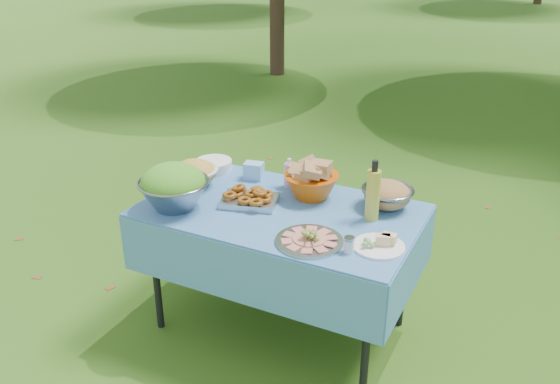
{
  "coord_description": "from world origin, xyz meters",
  "views": [
    {
      "loc": [
        1.26,
        -2.53,
        2.17
      ],
      "look_at": [
        -0.0,
        0.0,
        0.86
      ],
      "focal_mm": 38.0,
      "sensor_mm": 36.0,
      "label": 1
    }
  ],
  "objects_px": {
    "salad_bowl": "(173,186)",
    "pasta_bowl_steel": "(387,194)",
    "picnic_table": "(280,270)",
    "bread_bowl": "(311,180)",
    "charcuterie_platter": "(309,235)",
    "plate_stack": "(214,165)",
    "oil_bottle": "(373,190)"
  },
  "relations": [
    {
      "from": "pasta_bowl_steel",
      "to": "salad_bowl",
      "type": "bearing_deg",
      "value": -153.01
    },
    {
      "from": "oil_bottle",
      "to": "charcuterie_platter",
      "type": "bearing_deg",
      "value": -117.22
    },
    {
      "from": "salad_bowl",
      "to": "pasta_bowl_steel",
      "type": "height_order",
      "value": "salad_bowl"
    },
    {
      "from": "salad_bowl",
      "to": "bread_bowl",
      "type": "height_order",
      "value": "salad_bowl"
    },
    {
      "from": "picnic_table",
      "to": "oil_bottle",
      "type": "xyz_separation_m",
      "value": [
        0.47,
        0.11,
        0.54
      ]
    },
    {
      "from": "salad_bowl",
      "to": "pasta_bowl_steel",
      "type": "distance_m",
      "value": 1.14
    },
    {
      "from": "pasta_bowl_steel",
      "to": "oil_bottle",
      "type": "distance_m",
      "value": 0.2
    },
    {
      "from": "oil_bottle",
      "to": "salad_bowl",
      "type": "bearing_deg",
      "value": -160.83
    },
    {
      "from": "plate_stack",
      "to": "bread_bowl",
      "type": "xyz_separation_m",
      "value": [
        0.69,
        -0.08,
        0.07
      ]
    },
    {
      "from": "picnic_table",
      "to": "pasta_bowl_steel",
      "type": "relative_size",
      "value": 5.33
    },
    {
      "from": "picnic_table",
      "to": "pasta_bowl_steel",
      "type": "distance_m",
      "value": 0.73
    },
    {
      "from": "pasta_bowl_steel",
      "to": "charcuterie_platter",
      "type": "xyz_separation_m",
      "value": [
        -0.21,
        -0.54,
        -0.04
      ]
    },
    {
      "from": "bread_bowl",
      "to": "oil_bottle",
      "type": "relative_size",
      "value": 0.94
    },
    {
      "from": "charcuterie_platter",
      "to": "salad_bowl",
      "type": "bearing_deg",
      "value": 178.42
    },
    {
      "from": "plate_stack",
      "to": "charcuterie_platter",
      "type": "height_order",
      "value": "charcuterie_platter"
    },
    {
      "from": "salad_bowl",
      "to": "plate_stack",
      "type": "bearing_deg",
      "value": 99.92
    },
    {
      "from": "pasta_bowl_steel",
      "to": "plate_stack",
      "type": "bearing_deg",
      "value": 179.0
    },
    {
      "from": "picnic_table",
      "to": "charcuterie_platter",
      "type": "bearing_deg",
      "value": -41.96
    },
    {
      "from": "plate_stack",
      "to": "charcuterie_platter",
      "type": "bearing_deg",
      "value": -32.0
    },
    {
      "from": "picnic_table",
      "to": "charcuterie_platter",
      "type": "xyz_separation_m",
      "value": [
        0.28,
        -0.25,
        0.42
      ]
    },
    {
      "from": "bread_bowl",
      "to": "charcuterie_platter",
      "type": "bearing_deg",
      "value": -67.1
    },
    {
      "from": "bread_bowl",
      "to": "salad_bowl",
      "type": "bearing_deg",
      "value": -143.0
    },
    {
      "from": "oil_bottle",
      "to": "bread_bowl",
      "type": "bearing_deg",
      "value": 164.4
    },
    {
      "from": "picnic_table",
      "to": "pasta_bowl_steel",
      "type": "xyz_separation_m",
      "value": [
        0.5,
        0.28,
        0.45
      ]
    },
    {
      "from": "picnic_table",
      "to": "charcuterie_platter",
      "type": "relative_size",
      "value": 4.42
    },
    {
      "from": "pasta_bowl_steel",
      "to": "bread_bowl",
      "type": "bearing_deg",
      "value": -171.08
    },
    {
      "from": "plate_stack",
      "to": "picnic_table",
      "type": "bearing_deg",
      "value": -26.43
    },
    {
      "from": "charcuterie_platter",
      "to": "bread_bowl",
      "type": "bearing_deg",
      "value": 112.9
    },
    {
      "from": "charcuterie_platter",
      "to": "oil_bottle",
      "type": "relative_size",
      "value": 1.02
    },
    {
      "from": "picnic_table",
      "to": "bread_bowl",
      "type": "height_order",
      "value": "bread_bowl"
    },
    {
      "from": "bread_bowl",
      "to": "picnic_table",
      "type": "bearing_deg",
      "value": -110.99
    },
    {
      "from": "pasta_bowl_steel",
      "to": "charcuterie_platter",
      "type": "height_order",
      "value": "pasta_bowl_steel"
    }
  ]
}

